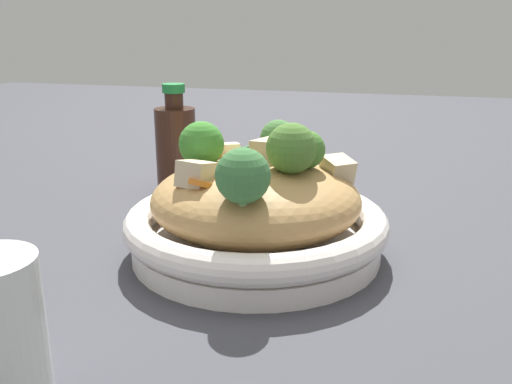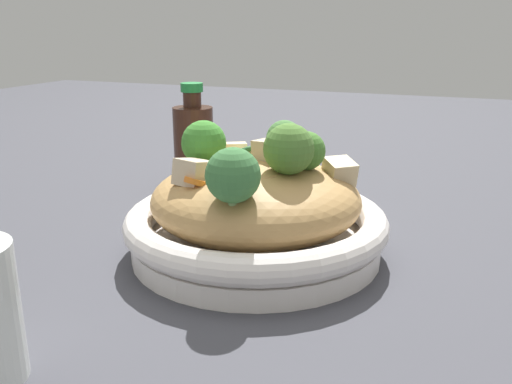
% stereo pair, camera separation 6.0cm
% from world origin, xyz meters
% --- Properties ---
extents(ground_plane, '(3.00, 3.00, 0.00)m').
position_xyz_m(ground_plane, '(0.00, 0.00, 0.00)').
color(ground_plane, '#3E3E45').
extents(serving_bowl, '(0.29, 0.29, 0.05)m').
position_xyz_m(serving_bowl, '(0.00, 0.00, 0.03)').
color(serving_bowl, white).
rests_on(serving_bowl, ground_plane).
extents(noodle_heap, '(0.23, 0.23, 0.08)m').
position_xyz_m(noodle_heap, '(0.00, 0.00, 0.06)').
color(noodle_heap, tan).
rests_on(noodle_heap, serving_bowl).
extents(broccoli_florets, '(0.17, 0.22, 0.07)m').
position_xyz_m(broccoli_florets, '(-0.01, 0.01, 0.12)').
color(broccoli_florets, '#A5BC7C').
rests_on(broccoli_florets, serving_bowl).
extents(carrot_coins, '(0.13, 0.14, 0.02)m').
position_xyz_m(carrot_coins, '(0.01, 0.00, 0.10)').
color(carrot_coins, orange).
rests_on(carrot_coins, serving_bowl).
extents(zucchini_slices, '(0.11, 0.08, 0.03)m').
position_xyz_m(zucchini_slices, '(0.01, -0.04, 0.10)').
color(zucchini_slices, beige).
rests_on(zucchini_slices, serving_bowl).
extents(chicken_chunks, '(0.18, 0.16, 0.05)m').
position_xyz_m(chicken_chunks, '(0.00, -0.02, 0.10)').
color(chicken_chunks, '#CAB68B').
rests_on(chicken_chunks, serving_bowl).
extents(soy_sauce_bottle, '(0.06, 0.06, 0.16)m').
position_xyz_m(soy_sauce_bottle, '(0.18, -0.19, 0.07)').
color(soy_sauce_bottle, '#381E14').
rests_on(soy_sauce_bottle, ground_plane).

